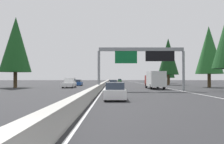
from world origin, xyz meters
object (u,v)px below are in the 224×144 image
at_px(conifer_right_mid, 209,50).
at_px(sedan_near_right, 113,84).
at_px(box_truck_mid_left, 155,79).
at_px(oncoming_near, 78,83).
at_px(sedan_far_right, 115,92).
at_px(sign_gantry_overhead, 142,56).
at_px(conifer_left_near, 16,44).
at_px(sedan_near_center, 120,80).
at_px(conifer_right_distant, 169,68).
at_px(conifer_right_far, 168,57).
at_px(oncoming_far, 70,83).

bearing_deg(conifer_right_mid, sedan_near_right, 79.28).
relative_size(box_truck_mid_left, oncoming_near, 1.93).
bearing_deg(sedan_far_right, sedan_near_right, -0.01).
bearing_deg(sign_gantry_overhead, conifer_left_near, 62.27).
height_order(box_truck_mid_left, conifer_right_mid, conifer_right_mid).
height_order(sign_gantry_overhead, sedan_near_center, sign_gantry_overhead).
bearing_deg(conifer_right_distant, conifer_right_far, 166.65).
height_order(sedan_near_right, oncoming_far, oncoming_far).
relative_size(sedan_near_center, oncoming_far, 0.79).
relative_size(conifer_right_far, conifer_left_near, 0.92).
height_order(sign_gantry_overhead, sedan_near_right, sign_gantry_overhead).
bearing_deg(sign_gantry_overhead, conifer_right_distant, -16.87).
bearing_deg(box_truck_mid_left, oncoming_far, 72.23).
xyz_separation_m(sedan_near_center, conifer_left_near, (-74.70, 22.46, 7.66)).
bearing_deg(conifer_right_mid, conifer_left_near, 91.71).
bearing_deg(conifer_right_mid, conifer_right_distant, -0.67).
bearing_deg(conifer_right_mid, sedan_far_right, 146.31).
bearing_deg(conifer_left_near, sign_gantry_overhead, -117.73).
distance_m(sign_gantry_overhead, conifer_left_near, 26.26).
relative_size(sedan_near_center, conifer_right_mid, 0.36).
bearing_deg(sedan_near_center, conifer_right_distant, -156.67).
xyz_separation_m(sedan_near_right, conifer_left_near, (-4.72, 18.86, 7.66)).
height_order(sedan_near_center, conifer_right_distant, conifer_right_distant).
relative_size(box_truck_mid_left, conifer_right_distant, 0.98).
bearing_deg(sedan_near_center, box_truck_mid_left, -177.45).
height_order(sign_gantry_overhead, conifer_right_far, conifer_right_far).
height_order(sign_gantry_overhead, sedan_far_right, sign_gantry_overhead).
relative_size(oncoming_near, conifer_left_near, 0.32).
xyz_separation_m(box_truck_mid_left, conifer_right_distant, (43.22, -12.25, 3.65)).
xyz_separation_m(oncoming_near, conifer_left_near, (-12.07, 10.48, 7.66)).
bearing_deg(oncoming_near, sign_gantry_overhead, 27.46).
xyz_separation_m(sedan_far_right, conifer_right_mid, (28.48, -18.98, 6.71)).
bearing_deg(conifer_right_distant, sign_gantry_overhead, 163.13).
distance_m(sign_gantry_overhead, conifer_right_mid, 19.99).
bearing_deg(oncoming_far, box_truck_mid_left, 72.23).
xyz_separation_m(sign_gantry_overhead, conifer_right_distant, (50.17, -15.21, 0.27)).
distance_m(sign_gantry_overhead, box_truck_mid_left, 8.28).
height_order(sign_gantry_overhead, conifer_left_near, conifer_left_near).
height_order(sedan_far_right, conifer_right_far, conifer_right_far).
distance_m(sedan_near_center, conifer_left_near, 78.38).
bearing_deg(oncoming_near, conifer_right_far, 107.02).
bearing_deg(box_truck_mid_left, sedan_near_center, 2.55).
height_order(box_truck_mid_left, sedan_near_center, box_truck_mid_left).
relative_size(sign_gantry_overhead, box_truck_mid_left, 1.49).
height_order(conifer_right_mid, conifer_right_far, conifer_right_far).
bearing_deg(oncoming_near, box_truck_mid_left, 42.01).
height_order(sedan_near_right, conifer_right_distant, conifer_right_distant).
distance_m(box_truck_mid_left, sedan_near_center, 79.96).
distance_m(box_truck_mid_left, conifer_right_mid, 14.59).
bearing_deg(conifer_left_near, conifer_right_distant, -45.17).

